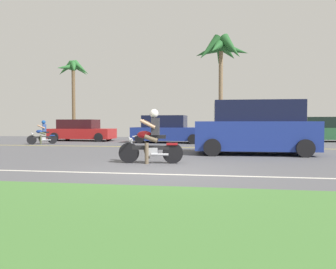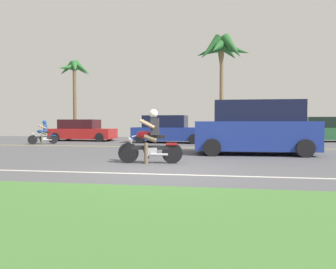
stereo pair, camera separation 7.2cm
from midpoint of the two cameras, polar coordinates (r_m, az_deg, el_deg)
ground at (r=11.13m, az=1.78°, el=-4.28°), size 56.00×30.00×0.04m
grass_median at (r=4.28m, az=-10.35°, el=-14.16°), size 56.00×3.80×0.06m
lane_line_near at (r=7.66m, az=-1.50°, el=-7.05°), size 50.40×0.12×0.01m
lane_line_far at (r=15.82m, az=3.88°, el=-2.28°), size 50.40×0.12×0.01m
motorcyclist at (r=9.66m, az=-3.20°, el=-1.05°), size 1.95×0.64×1.63m
suv_nearby at (r=12.88m, az=15.03°, el=1.05°), size 4.73×2.34×2.06m
parked_car_0 at (r=22.17m, az=-15.23°, el=0.65°), size 4.27×2.02×1.42m
parked_car_1 at (r=19.34m, az=-0.17°, el=0.79°), size 4.46×2.15×1.64m
parked_car_2 at (r=19.20m, az=15.51°, el=0.51°), size 3.70×2.05×1.50m
parked_car_3 at (r=22.70m, az=25.45°, el=0.70°), size 3.99×2.01×1.57m
palm_tree_0 at (r=24.07m, az=9.31°, el=14.17°), size 4.16×4.10×7.46m
palm_tree_1 at (r=27.14m, az=-16.52°, el=10.47°), size 2.82×2.74×6.19m
motorcyclist_distant at (r=19.47m, az=-21.47°, el=0.08°), size 1.35×1.01×1.35m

